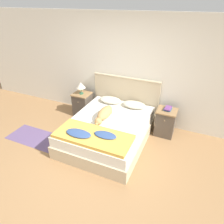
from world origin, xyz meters
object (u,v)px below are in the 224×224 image
dog (104,114)px  table_lamp (81,85)px  bed (108,130)px  nightstand_right (165,122)px  pillow_left (110,100)px  nightstand_left (83,104)px  pillow_right (134,105)px  book_stack (168,109)px

dog → table_lamp: table_lamp is taller
bed → nightstand_right: nightstand_right is taller
dog → nightstand_right: bearing=29.1°
bed → pillow_left: size_ratio=3.65×
nightstand_left → pillow_right: bearing=2.6°
dog → bed: bearing=-28.1°
nightstand_right → pillow_left: bearing=177.4°
bed → book_stack: bearing=35.1°
dog → nightstand_left: bearing=145.3°
pillow_right → dog: (-0.43, -0.74, 0.04)m
nightstand_left → bed: bearing=-34.0°
nightstand_right → book_stack: 0.34m
nightstand_right → pillow_left: (-1.40, 0.06, 0.25)m
bed → dog: size_ratio=2.58×
pillow_right → table_lamp: 1.43m
pillow_left → nightstand_right: bearing=-2.6°
book_stack → table_lamp: size_ratio=0.75×
pillow_left → dog: bearing=-75.3°
bed → dog: (-0.12, 0.06, 0.36)m
nightstand_left → dog: 1.22m
pillow_left → nightstand_left: bearing=-175.4°
nightstand_left → nightstand_right: bearing=0.0°
book_stack → pillow_right: bearing=178.0°
table_lamp → dog: bearing=-34.0°
nightstand_left → dog: dog is taller
nightstand_right → pillow_right: pillow_right is taller
bed → table_lamp: bearing=146.6°
dog → book_stack: (1.21, 0.71, 0.04)m
table_lamp → pillow_left: bearing=5.8°
nightstand_left → book_stack: bearing=0.9°
pillow_left → dog: size_ratio=0.71×
book_stack → bed: bearing=-144.9°
dog → table_lamp: (-0.97, 0.66, 0.24)m
nightstand_left → book_stack: size_ratio=2.70×
table_lamp → book_stack: bearing=1.3°
nightstand_left → dog: (0.97, -0.67, 0.30)m
pillow_left → table_lamp: size_ratio=1.81×
bed → table_lamp: size_ratio=6.62×
nightstand_right → pillow_right: (-0.78, 0.06, 0.25)m
nightstand_left → table_lamp: size_ratio=2.04×
bed → pillow_right: size_ratio=3.65×
bed → pillow_right: 0.91m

